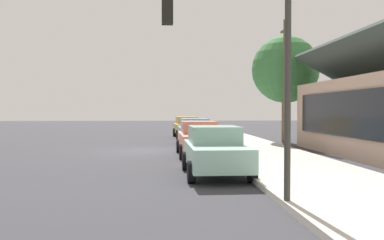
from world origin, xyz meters
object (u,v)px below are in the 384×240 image
at_px(traffic_light_main, 239,47).
at_px(fire_hydrant_red, 240,148).
at_px(car_mustard, 187,127).
at_px(car_skyblue, 195,131).
at_px(car_coral, 199,138).
at_px(utility_pole_wooden, 285,80).
at_px(shade_tree, 285,70).
at_px(car_seafoam, 215,150).

distance_m(traffic_light_main, fire_hydrant_red, 9.56).
bearing_deg(fire_hydrant_red, car_mustard, -174.39).
bearing_deg(traffic_light_main, car_skyblue, 178.85).
distance_m(car_coral, utility_pole_wooden, 8.26).
distance_m(traffic_light_main, utility_pole_wooden, 16.95).
distance_m(car_coral, traffic_light_main, 11.08).
relative_size(car_skyblue, shade_tree, 0.67).
xyz_separation_m(car_coral, shade_tree, (-7.40, 6.24, 3.91)).
height_order(car_mustard, traffic_light_main, traffic_light_main).
bearing_deg(fire_hydrant_red, car_seafoam, -20.62).
bearing_deg(shade_tree, utility_pole_wooden, -16.47).
bearing_deg(traffic_light_main, car_mustard, 179.43).
relative_size(car_mustard, fire_hydrant_red, 6.92).
height_order(car_coral, shade_tree, shade_tree).
distance_m(utility_pole_wooden, fire_hydrant_red, 8.80).
xyz_separation_m(car_coral, fire_hydrant_red, (1.82, 1.60, -0.32)).
height_order(car_seafoam, fire_hydrant_red, car_seafoam).
bearing_deg(fire_hydrant_red, car_skyblue, -170.72).
bearing_deg(fire_hydrant_red, shade_tree, 153.27).
bearing_deg(car_mustard, shade_tree, 45.90).
xyz_separation_m(car_seafoam, utility_pole_wooden, (-11.28, 5.59, 3.11)).
bearing_deg(car_skyblue, car_seafoam, -3.15).
relative_size(car_seafoam, shade_tree, 0.63).
bearing_deg(fire_hydrant_red, car_coral, -138.76).
height_order(car_coral, utility_pole_wooden, utility_pole_wooden).
height_order(car_coral, fire_hydrant_red, car_coral).
bearing_deg(car_skyblue, shade_tree, 99.06).
xyz_separation_m(car_coral, traffic_light_main, (10.75, -0.06, 2.67)).
bearing_deg(traffic_light_main, car_seafoam, 179.18).
relative_size(shade_tree, fire_hydrant_red, 9.75).
xyz_separation_m(car_skyblue, car_seafoam, (12.30, -0.27, -0.00)).
bearing_deg(car_coral, car_seafoam, -0.51).
xyz_separation_m(car_coral, utility_pole_wooden, (-5.22, 5.60, 3.11)).
bearing_deg(fire_hydrant_red, traffic_light_main, -10.53).
distance_m(shade_tree, utility_pole_wooden, 2.41).
xyz_separation_m(car_skyblue, traffic_light_main, (17.00, -0.34, 2.68)).
bearing_deg(car_coral, fire_hydrant_red, 40.69).
height_order(car_mustard, car_skyblue, same).
bearing_deg(car_mustard, utility_pole_wooden, 33.01).
relative_size(car_skyblue, car_coral, 0.97).
relative_size(car_mustard, car_seafoam, 1.13).
distance_m(car_skyblue, car_seafoam, 12.31).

